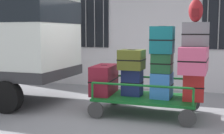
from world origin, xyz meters
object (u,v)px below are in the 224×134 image
Objects in this scene: suitcase_center_top at (162,40)px; luggage_cart at (146,99)px; suitcase_midleft_bottom at (132,82)px; suitcase_center_middle at (162,63)px; suitcase_left_bottom at (104,80)px; suitcase_center_bottom at (162,85)px; suitcase_midright_bottom at (193,86)px; suitcase_midright_top at (195,34)px; suitcase_midleft_middle at (132,60)px; backpack at (196,11)px; suitcase_midright_middle at (194,59)px.

luggage_cart is at bearing 176.56° from suitcase_center_top.
luggage_cart is at bearing -5.70° from suitcase_midleft_bottom.
luggage_cart is 0.84m from suitcase_center_middle.
suitcase_left_bottom is 1.75× the size of suitcase_center_bottom.
suitcase_midright_bottom is (0.63, -0.07, 0.02)m from suitcase_center_bottom.
suitcase_midright_top is at bearing -1.83° from suitcase_midleft_bottom.
suitcase_midright_top is at bearing 90.00° from suitcase_midright_bottom.
suitcase_midleft_middle is at bearing -90.00° from suitcase_midleft_bottom.
suitcase_center_middle is 0.78× the size of suitcase_midright_bottom.
backpack is (-0.00, 0.04, 1.48)m from suitcase_midright_bottom.
suitcase_midleft_middle is at bearing -176.31° from suitcase_center_middle.
suitcase_left_bottom reaches higher than luggage_cart.
suitcase_center_bottom is at bearing 7.17° from luggage_cart.
suitcase_midright_top is (0.63, 0.01, 0.11)m from suitcase_center_top.
backpack reaches higher than suitcase_midleft_bottom.
suitcase_center_bottom is 1.23× the size of backpack.
luggage_cart is 2.05m from backpack.
suitcase_center_top is (0.00, -0.03, 0.47)m from suitcase_center_middle.
suitcase_midleft_middle is at bearing 179.74° from suitcase_midright_bottom.
suitcase_center_bottom is 0.96× the size of suitcase_midright_bottom.
suitcase_midleft_middle is at bearing -4.34° from suitcase_left_bottom.
suitcase_center_middle is at bearing -90.00° from suitcase_center_bottom.
suitcase_center_bottom is 1.23m from suitcase_midright_top.
suitcase_left_bottom is at bearing 178.38° from suitcase_midright_bottom.
suitcase_center_top reaches higher than suitcase_midleft_bottom.
suitcase_midright_top reaches higher than suitcase_left_bottom.
suitcase_midright_middle is (0.63, -0.04, 0.10)m from suitcase_center_middle.
luggage_cart is 4.84× the size of backpack.
suitcase_midright_middle reaches higher than suitcase_center_bottom.
suitcase_midright_middle is (0.63, -0.01, -0.38)m from suitcase_center_top.
suitcase_midleft_bottom is at bearing 177.36° from suitcase_midright_middle.
suitcase_midleft_bottom is 1.27m from suitcase_midright_bottom.
suitcase_left_bottom is 1.73× the size of suitcase_center_top.
luggage_cart is at bearing -177.24° from suitcase_center_middle.
suitcase_center_middle is (0.63, -0.02, 0.44)m from suitcase_midleft_bottom.
suitcase_midright_top is (0.95, -0.01, 1.36)m from luggage_cart.
suitcase_center_bottom is at bearing 177.31° from backpack.
backpack reaches higher than suitcase_center_bottom.
suitcase_center_middle is 0.77m from suitcase_midright_bottom.
suitcase_midleft_middle reaches higher than suitcase_midleft_bottom.
backpack is at bearing -0.37° from suitcase_left_bottom.
suitcase_midright_top is (0.00, 0.02, 1.03)m from suitcase_midright_bottom.
luggage_cart is 0.45m from suitcase_center_bottom.
backpack reaches higher than suitcase_midleft_middle.
suitcase_center_bottom is 0.85m from suitcase_midright_middle.
suitcase_midright_bottom is (1.27, -0.06, -0.00)m from suitcase_midleft_bottom.
suitcase_midleft_middle reaches higher than suitcase_center_middle.
suitcase_midleft_bottom is at bearing 175.43° from suitcase_center_top.
suitcase_midleft_middle is 0.48× the size of suitcase_midright_middle.
luggage_cart is at bearing -1.36° from suitcase_left_bottom.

